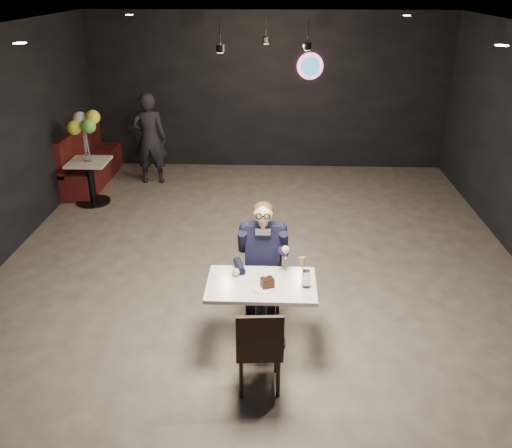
{
  "coord_description": "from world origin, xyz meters",
  "views": [
    {
      "loc": [
        0.2,
        -6.16,
        3.57
      ],
      "look_at": [
        -0.01,
        -0.86,
        1.13
      ],
      "focal_mm": 38.0,
      "sensor_mm": 36.0,
      "label": 1
    }
  ],
  "objects_px": {
    "main_table": "(261,314)",
    "booth_bench": "(91,155)",
    "balloon_vase": "(88,157)",
    "seated_man": "(263,260)",
    "sundae_glass": "(306,279)",
    "side_table": "(91,180)",
    "chair_near": "(259,345)",
    "passerby": "(150,139)",
    "chair_far": "(263,280)"
  },
  "relations": [
    {
      "from": "passerby",
      "to": "main_table",
      "type": "bearing_deg",
      "value": 110.22
    },
    {
      "from": "chair_near",
      "to": "sundae_glass",
      "type": "distance_m",
      "value": 0.82
    },
    {
      "from": "main_table",
      "to": "chair_near",
      "type": "bearing_deg",
      "value": -90.0
    },
    {
      "from": "main_table",
      "to": "chair_far",
      "type": "distance_m",
      "value": 0.56
    },
    {
      "from": "seated_man",
      "to": "side_table",
      "type": "height_order",
      "value": "seated_man"
    },
    {
      "from": "main_table",
      "to": "balloon_vase",
      "type": "relative_size",
      "value": 7.37
    },
    {
      "from": "chair_near",
      "to": "side_table",
      "type": "xyz_separation_m",
      "value": [
        -3.02,
        4.45,
        -0.06
      ]
    },
    {
      "from": "chair_near",
      "to": "passerby",
      "type": "distance_m",
      "value": 5.96
    },
    {
      "from": "main_table",
      "to": "booth_bench",
      "type": "bearing_deg",
      "value": 124.47
    },
    {
      "from": "side_table",
      "to": "balloon_vase",
      "type": "relative_size",
      "value": 5.42
    },
    {
      "from": "sundae_glass",
      "to": "passerby",
      "type": "height_order",
      "value": "passerby"
    },
    {
      "from": "seated_man",
      "to": "sundae_glass",
      "type": "height_order",
      "value": "seated_man"
    },
    {
      "from": "balloon_vase",
      "to": "seated_man",
      "type": "bearing_deg",
      "value": -47.4
    },
    {
      "from": "sundae_glass",
      "to": "side_table",
      "type": "xyz_separation_m",
      "value": [
        -3.46,
        3.88,
        -0.43
      ]
    },
    {
      "from": "sundae_glass",
      "to": "chair_near",
      "type": "bearing_deg",
      "value": -127.69
    },
    {
      "from": "main_table",
      "to": "sundae_glass",
      "type": "xyz_separation_m",
      "value": [
        0.44,
        -0.05,
        0.46
      ]
    },
    {
      "from": "balloon_vase",
      "to": "chair_far",
      "type": "bearing_deg",
      "value": -47.4
    },
    {
      "from": "main_table",
      "to": "side_table",
      "type": "relative_size",
      "value": 1.36
    },
    {
      "from": "chair_near",
      "to": "seated_man",
      "type": "relative_size",
      "value": 0.64
    },
    {
      "from": "chair_far",
      "to": "seated_man",
      "type": "distance_m",
      "value": 0.26
    },
    {
      "from": "chair_near",
      "to": "chair_far",
      "type": "bearing_deg",
      "value": 86.05
    },
    {
      "from": "side_table",
      "to": "balloon_vase",
      "type": "height_order",
      "value": "balloon_vase"
    },
    {
      "from": "chair_far",
      "to": "sundae_glass",
      "type": "height_order",
      "value": "sundae_glass"
    },
    {
      "from": "main_table",
      "to": "booth_bench",
      "type": "xyz_separation_m",
      "value": [
        -3.32,
        4.83,
        0.15
      ]
    },
    {
      "from": "balloon_vase",
      "to": "passerby",
      "type": "height_order",
      "value": "passerby"
    },
    {
      "from": "main_table",
      "to": "sundae_glass",
      "type": "relative_size",
      "value": 6.16
    },
    {
      "from": "chair_near",
      "to": "seated_man",
      "type": "distance_m",
      "value": 1.2
    },
    {
      "from": "booth_bench",
      "to": "balloon_vase",
      "type": "relative_size",
      "value": 14.13
    },
    {
      "from": "booth_bench",
      "to": "passerby",
      "type": "height_order",
      "value": "passerby"
    },
    {
      "from": "chair_near",
      "to": "seated_man",
      "type": "bearing_deg",
      "value": 86.05
    },
    {
      "from": "balloon_vase",
      "to": "passerby",
      "type": "relative_size",
      "value": 0.09
    },
    {
      "from": "main_table",
      "to": "chair_far",
      "type": "height_order",
      "value": "chair_far"
    },
    {
      "from": "chair_far",
      "to": "booth_bench",
      "type": "bearing_deg",
      "value": 127.77
    },
    {
      "from": "sundae_glass",
      "to": "passerby",
      "type": "distance_m",
      "value": 5.61
    },
    {
      "from": "side_table",
      "to": "chair_far",
      "type": "bearing_deg",
      "value": -47.4
    },
    {
      "from": "chair_far",
      "to": "seated_man",
      "type": "xyz_separation_m",
      "value": [
        0.0,
        0.0,
        0.26
      ]
    },
    {
      "from": "passerby",
      "to": "side_table",
      "type": "bearing_deg",
      "value": 48.96
    },
    {
      "from": "chair_far",
      "to": "sundae_glass",
      "type": "distance_m",
      "value": 0.84
    },
    {
      "from": "sundae_glass",
      "to": "side_table",
      "type": "height_order",
      "value": "sundae_glass"
    },
    {
      "from": "main_table",
      "to": "balloon_vase",
      "type": "distance_m",
      "value": 4.89
    },
    {
      "from": "booth_bench",
      "to": "side_table",
      "type": "height_order",
      "value": "booth_bench"
    },
    {
      "from": "chair_far",
      "to": "chair_near",
      "type": "xyz_separation_m",
      "value": [
        0.0,
        -1.17,
        0.0
      ]
    },
    {
      "from": "chair_far",
      "to": "balloon_vase",
      "type": "distance_m",
      "value": 4.47
    },
    {
      "from": "sundae_glass",
      "to": "side_table",
      "type": "distance_m",
      "value": 5.21
    },
    {
      "from": "chair_near",
      "to": "sundae_glass",
      "type": "height_order",
      "value": "sundae_glass"
    },
    {
      "from": "main_table",
      "to": "chair_near",
      "type": "height_order",
      "value": "chair_near"
    },
    {
      "from": "chair_far",
      "to": "sundae_glass",
      "type": "bearing_deg",
      "value": -53.58
    },
    {
      "from": "seated_man",
      "to": "passerby",
      "type": "relative_size",
      "value": 0.85
    },
    {
      "from": "sundae_glass",
      "to": "passerby",
      "type": "relative_size",
      "value": 0.11
    },
    {
      "from": "chair_far",
      "to": "main_table",
      "type": "bearing_deg",
      "value": -90.0
    }
  ]
}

